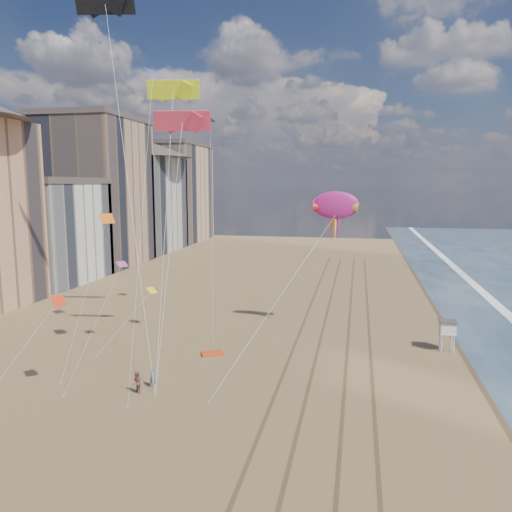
{
  "coord_description": "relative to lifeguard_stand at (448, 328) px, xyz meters",
  "views": [
    {
      "loc": [
        4.69,
        -18.25,
        16.15
      ],
      "look_at": [
        -4.4,
        26.0,
        9.5
      ],
      "focal_mm": 35.0,
      "sensor_mm": 36.0,
      "label": 1
    }
  ],
  "objects": [
    {
      "name": "tracks",
      "position": [
        -10.88,
        -1.01,
        -2.32
      ],
      "size": [
        7.68,
        120.0,
        0.01
      ],
      "color": "brown",
      "rests_on": "ground"
    },
    {
      "name": "grounded_kite",
      "position": [
        -21.92,
        -5.61,
        -2.21
      ],
      "size": [
        2.36,
        1.97,
        0.23
      ],
      "primitive_type": "cube",
      "rotation": [
        0.0,
        0.0,
        0.4
      ],
      "color": "#DD4512",
      "rests_on": "ground"
    },
    {
      "name": "parafoils",
      "position": [
        -28.79,
        -2.3,
        24.99
      ],
      "size": [
        14.43,
        8.72,
        13.53
      ],
      "color": "black",
      "rests_on": "ground"
    },
    {
      "name": "lifeguard_stand",
      "position": [
        0.0,
        0.0,
        0.0
      ],
      "size": [
        1.67,
        1.67,
        3.02
      ],
      "color": "white",
      "rests_on": "ground"
    },
    {
      "name": "kite_flyer_a",
      "position": [
        -24.41,
        -13.84,
        -1.57
      ],
      "size": [
        0.66,
        0.58,
        1.52
      ],
      "primitive_type": "imported",
      "rotation": [
        0.0,
        0.0,
        0.47
      ],
      "color": "slate",
      "rests_on": "ground"
    },
    {
      "name": "buildings",
      "position": [
        -59.16,
        34.58,
        11.22
      ],
      "size": [
        34.72,
        131.35,
        29.0
      ],
      "color": "#C6B284",
      "rests_on": "ground"
    },
    {
      "name": "small_kites",
      "position": [
        -28.86,
        -5.69,
        12.4
      ],
      "size": [
        7.56,
        23.45,
        21.84
      ],
      "color": "yellow",
      "rests_on": "ground"
    },
    {
      "name": "wet_sand",
      "position": [
        5.57,
        8.99,
        -2.33
      ],
      "size": [
        260.0,
        260.0,
        0.0
      ],
      "primitive_type": "plane",
      "color": "#42301E",
      "rests_on": "ground"
    },
    {
      "name": "show_kite",
      "position": [
        -11.09,
        3.23,
        11.47
      ],
      "size": [
        6.43,
        9.97,
        24.24
      ],
      "color": "#AC1A72",
      "rests_on": "ground"
    },
    {
      "name": "kite_flyer_b",
      "position": [
        -25.07,
        -15.31,
        -1.46
      ],
      "size": [
        1.07,
        1.02,
        1.74
      ],
      "primitive_type": "imported",
      "rotation": [
        0.0,
        0.0,
        -0.6
      ],
      "color": "brown",
      "rests_on": "ground"
    }
  ]
}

